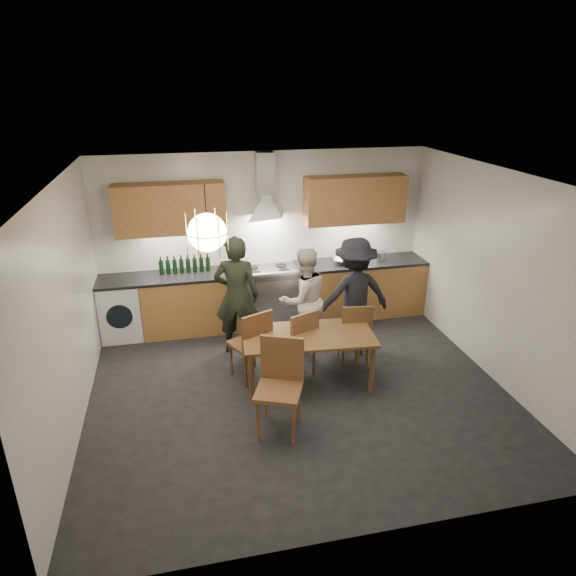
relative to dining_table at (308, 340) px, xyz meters
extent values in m
plane|color=black|center=(-0.16, -0.14, -0.60)|extent=(5.00, 5.00, 0.00)
cube|color=white|center=(-0.16, 2.11, 0.70)|extent=(5.00, 0.02, 2.60)
cube|color=white|center=(-0.16, -2.39, 0.70)|extent=(5.00, 0.02, 2.60)
cube|color=white|center=(-2.66, -0.14, 0.70)|extent=(0.02, 4.50, 2.60)
cube|color=white|center=(2.34, -0.14, 0.70)|extent=(0.02, 4.50, 2.60)
cube|color=white|center=(-0.16, -0.14, 2.00)|extent=(5.00, 4.50, 0.02)
cube|color=tan|center=(-1.33, 1.81, -0.17)|extent=(1.45, 0.60, 0.86)
cube|color=tan|center=(1.32, 1.81, -0.17)|extent=(2.05, 0.60, 0.86)
cube|color=white|center=(-2.36, 1.81, -0.17)|extent=(0.58, 0.58, 0.85)
cube|color=black|center=(-1.63, 1.81, 0.28)|extent=(2.05, 0.62, 0.04)
cube|color=black|center=(1.32, 1.81, 0.28)|extent=(2.05, 0.62, 0.04)
cube|color=silver|center=(-0.16, 1.81, -0.20)|extent=(0.90, 0.60, 0.80)
cube|color=black|center=(-0.16, 1.52, -0.22)|extent=(0.78, 0.02, 0.42)
cube|color=slate|center=(-0.16, 1.81, 0.24)|extent=(0.90, 0.60, 0.08)
cube|color=silver|center=(-0.16, 1.55, 0.30)|extent=(0.90, 0.08, 0.04)
cube|color=#BD8248|center=(-1.53, 1.93, 1.26)|extent=(1.55, 0.35, 0.72)
cube|color=#BD8248|center=(1.22, 1.93, 1.26)|extent=(1.55, 0.35, 0.72)
cube|color=silver|center=(-0.16, 1.98, 1.69)|extent=(0.26, 0.22, 0.62)
cylinder|color=black|center=(-1.16, -0.24, 1.75)|extent=(0.01, 0.01, 0.50)
sphere|color=#FFE0A5|center=(-1.16, -0.24, 1.50)|extent=(0.40, 0.40, 0.40)
torus|color=gold|center=(-1.16, -0.24, 1.50)|extent=(0.43, 0.43, 0.01)
cube|color=brown|center=(0.00, 0.00, 0.06)|extent=(1.66, 0.92, 0.04)
cylinder|color=brown|center=(-0.75, -0.27, -0.28)|extent=(0.06, 0.06, 0.64)
cylinder|color=brown|center=(-0.70, 0.39, -0.28)|extent=(0.06, 0.06, 0.64)
cylinder|color=brown|center=(0.70, -0.39, -0.28)|extent=(0.06, 0.06, 0.64)
cylinder|color=brown|center=(0.75, 0.27, -0.28)|extent=(0.06, 0.06, 0.64)
cube|color=brown|center=(-0.69, 0.30, -0.13)|extent=(0.57, 0.57, 0.04)
cube|color=brown|center=(-0.61, 0.12, 0.12)|extent=(0.41, 0.21, 0.47)
cylinder|color=brown|center=(-0.60, 0.53, -0.38)|extent=(0.04, 0.04, 0.44)
cylinder|color=brown|center=(-0.46, 0.21, -0.38)|extent=(0.04, 0.04, 0.44)
cylinder|color=brown|center=(-0.92, 0.39, -0.38)|extent=(0.04, 0.04, 0.44)
cylinder|color=brown|center=(-0.78, 0.07, -0.38)|extent=(0.04, 0.04, 0.44)
cube|color=brown|center=(-0.09, 0.26, -0.15)|extent=(0.54, 0.54, 0.04)
cube|color=brown|center=(-0.02, 0.09, 0.09)|extent=(0.40, 0.20, 0.45)
cylinder|color=brown|center=(0.00, 0.48, -0.38)|extent=(0.04, 0.04, 0.42)
cylinder|color=brown|center=(0.12, 0.17, -0.38)|extent=(0.04, 0.04, 0.42)
cylinder|color=brown|center=(-0.31, 0.35, -0.38)|extent=(0.04, 0.04, 0.42)
cylinder|color=brown|center=(-0.18, 0.04, -0.38)|extent=(0.04, 0.04, 0.42)
cube|color=brown|center=(0.73, 0.38, -0.17)|extent=(0.45, 0.45, 0.04)
cube|color=brown|center=(0.70, 0.20, 0.07)|extent=(0.40, 0.09, 0.44)
cylinder|color=brown|center=(0.91, 0.52, -0.39)|extent=(0.03, 0.03, 0.41)
cylinder|color=brown|center=(0.87, 0.19, -0.39)|extent=(0.03, 0.03, 0.41)
cylinder|color=brown|center=(0.59, 0.56, -0.39)|extent=(0.03, 0.03, 0.41)
cylinder|color=brown|center=(0.54, 0.24, -0.39)|extent=(0.03, 0.03, 0.41)
cube|color=brown|center=(-0.55, -0.87, -0.09)|extent=(0.61, 0.61, 0.04)
cube|color=brown|center=(-0.46, -0.67, 0.19)|extent=(0.45, 0.22, 0.51)
cylinder|color=brown|center=(-0.79, -0.97, -0.36)|extent=(0.04, 0.04, 0.48)
cylinder|color=brown|center=(-0.65, -0.62, -0.36)|extent=(0.04, 0.04, 0.48)
cylinder|color=brown|center=(-0.44, -1.12, -0.36)|extent=(0.04, 0.04, 0.48)
cylinder|color=brown|center=(-0.30, -0.76, -0.36)|extent=(0.04, 0.04, 0.48)
imported|color=black|center=(-0.74, 1.00, 0.24)|extent=(0.70, 0.55, 1.68)
imported|color=beige|center=(0.16, 0.88, 0.15)|extent=(0.85, 0.74, 1.49)
imported|color=black|center=(0.85, 0.78, 0.21)|extent=(1.08, 0.67, 1.61)
imported|color=#B8B8BC|center=(1.03, 1.79, 0.34)|extent=(0.42, 0.42, 0.08)
cylinder|color=#ABABAE|center=(1.60, 1.78, 0.38)|extent=(0.23, 0.23, 0.14)
camera|label=1|loc=(-1.44, -5.39, 2.97)|focal=32.00mm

